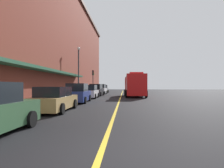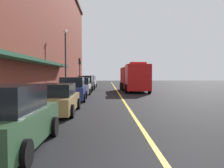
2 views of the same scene
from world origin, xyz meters
name	(u,v)px [view 2 (image 2 of 2)]	position (x,y,z in m)	size (l,w,h in m)	color
ground_plane	(117,91)	(0.00, 25.00, 0.00)	(112.00, 112.00, 0.00)	black
sidewalk_left	(66,91)	(-6.20, 25.00, 0.07)	(2.40, 70.00, 0.15)	gray
lane_center_stripe	(117,91)	(0.00, 25.00, 0.00)	(0.16, 70.00, 0.01)	gold
parked_car_0	(5,120)	(-4.02, 1.62, 0.82)	(2.15, 4.49, 1.74)	#2D5133
parked_car_1	(58,99)	(-3.86, 7.86, 0.74)	(2.05, 4.87, 1.55)	#A5844C
parked_car_2	(73,90)	(-3.94, 14.30, 0.85)	(2.21, 4.85, 1.83)	navy
parked_car_3	(82,86)	(-3.91, 20.67, 0.80)	(2.01, 4.45, 1.70)	silver
parked_car_4	(86,84)	(-3.93, 26.50, 0.87)	(2.19, 4.90, 1.87)	black
parked_car_5	(89,82)	(-3.98, 32.78, 0.88)	(2.21, 4.67, 1.90)	silver
parked_car_6	(91,81)	(-4.05, 38.81, 0.83)	(1.99, 4.51, 1.78)	#595B60
fire_truck	(134,78)	(2.02, 24.78, 1.62)	(3.10, 8.76, 3.39)	red
parking_meter_2	(81,81)	(-5.35, 34.58, 1.06)	(0.14, 0.18, 1.33)	#4C4C51
street_lamp_left	(65,54)	(-5.95, 22.98, 4.40)	(0.44, 0.44, 6.94)	#33383D
traffic_light_near	(80,67)	(-5.29, 31.67, 3.16)	(0.38, 0.36, 4.30)	#232326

